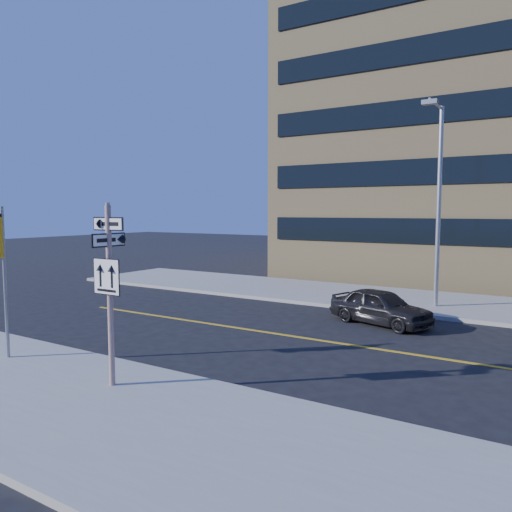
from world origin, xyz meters
The scene contains 5 objects.
ground centered at (0.00, 0.00, 0.00)m, with size 120.00×120.00×0.00m, color black.
sign_pole centered at (0.00, -2.51, 2.44)m, with size 0.92×0.92×4.06m.
parked_car_a centered at (2.95, 7.16, 0.64)m, with size 3.76×1.51×1.28m, color black.
streetlight_a centered at (4.00, 10.76, 4.76)m, with size 0.55×2.25×8.00m.
building_brick centered at (2.00, 25.00, 9.00)m, with size 18.00×18.00×18.00m, color tan.
Camera 1 is at (8.50, -9.97, 4.04)m, focal length 35.00 mm.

